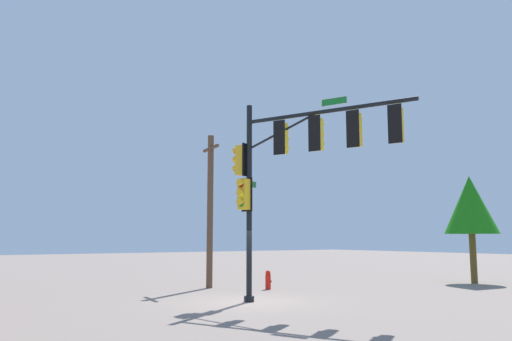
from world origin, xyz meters
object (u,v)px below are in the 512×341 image
(fire_hydrant, at_px, (268,280))
(tree_near, at_px, (470,205))
(signal_pole_assembly, at_px, (294,157))
(utility_pole, at_px, (210,208))

(fire_hydrant, bearing_deg, tree_near, 72.35)
(fire_hydrant, height_order, tree_near, tree_near)
(signal_pole_assembly, distance_m, utility_pole, 7.12)
(signal_pole_assembly, distance_m, fire_hydrant, 7.19)
(utility_pole, bearing_deg, signal_pole_assembly, -5.09)
(signal_pole_assembly, height_order, tree_near, signal_pole_assembly)
(signal_pole_assembly, xyz_separation_m, fire_hydrant, (-4.93, 2.44, -4.62))
(fire_hydrant, bearing_deg, signal_pole_assembly, -26.34)
(tree_near, bearing_deg, signal_pole_assembly, -82.72)
(utility_pole, distance_m, fire_hydrant, 4.22)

